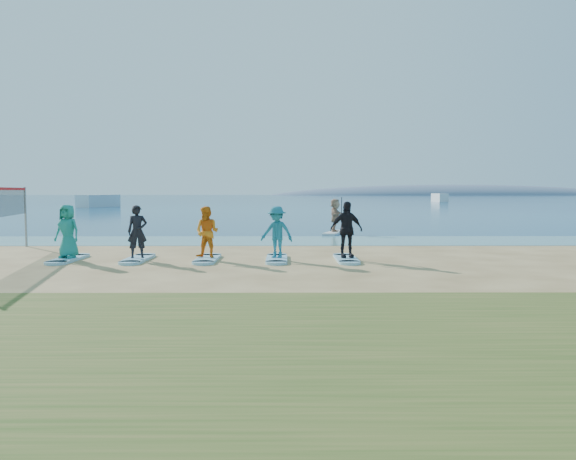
{
  "coord_description": "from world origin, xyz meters",
  "views": [
    {
      "loc": [
        0.72,
        -15.77,
        2.34
      ],
      "look_at": [
        0.83,
        2.0,
        1.1
      ],
      "focal_mm": 35.0,
      "sensor_mm": 36.0,
      "label": 1
    }
  ],
  "objects_px": {
    "surfboard_0": "(68,259)",
    "surfboard_4": "(346,259)",
    "paddleboarder": "(335,215)",
    "boat_offshore_a": "(99,207)",
    "surfboard_3": "(277,259)",
    "boat_offshore_b": "(440,202)",
    "student_3": "(277,232)",
    "surfboard_2": "(207,259)",
    "student_4": "(346,230)",
    "student_2": "(207,232)",
    "paddleboard": "(335,233)",
    "student_0": "(68,231)",
    "student_1": "(137,231)",
    "surfboard_1": "(138,259)"
  },
  "relations": [
    {
      "from": "surfboard_4",
      "to": "student_4",
      "type": "distance_m",
      "value": 0.99
    },
    {
      "from": "surfboard_4",
      "to": "student_2",
      "type": "bearing_deg",
      "value": 180.0
    },
    {
      "from": "student_0",
      "to": "student_1",
      "type": "height_order",
      "value": "student_0"
    },
    {
      "from": "boat_offshore_b",
      "to": "surfboard_2",
      "type": "height_order",
      "value": "boat_offshore_b"
    },
    {
      "from": "surfboard_0",
      "to": "student_0",
      "type": "height_order",
      "value": "student_0"
    },
    {
      "from": "student_3",
      "to": "surfboard_4",
      "type": "xyz_separation_m",
      "value": [
        2.35,
        0.0,
        -0.91
      ]
    },
    {
      "from": "paddleboarder",
      "to": "boat_offshore_a",
      "type": "xyz_separation_m",
      "value": [
        -29.74,
        50.85,
        -1.02
      ]
    },
    {
      "from": "surfboard_3",
      "to": "boat_offshore_b",
      "type": "bearing_deg",
      "value": 71.68
    },
    {
      "from": "surfboard_3",
      "to": "student_4",
      "type": "xyz_separation_m",
      "value": [
        2.35,
        0.0,
        0.99
      ]
    },
    {
      "from": "surfboard_4",
      "to": "surfboard_1",
      "type": "bearing_deg",
      "value": 180.0
    },
    {
      "from": "surfboard_0",
      "to": "surfboard_3",
      "type": "relative_size",
      "value": 1.0
    },
    {
      "from": "surfboard_1",
      "to": "student_1",
      "type": "distance_m",
      "value": 0.93
    },
    {
      "from": "surfboard_0",
      "to": "student_4",
      "type": "relative_size",
      "value": 1.16
    },
    {
      "from": "surfboard_0",
      "to": "surfboard_4",
      "type": "height_order",
      "value": "same"
    },
    {
      "from": "surfboard_0",
      "to": "student_3",
      "type": "xyz_separation_m",
      "value": [
        7.04,
        0.0,
        0.91
      ]
    },
    {
      "from": "student_0",
      "to": "paddleboarder",
      "type": "bearing_deg",
      "value": 64.61
    },
    {
      "from": "boat_offshore_a",
      "to": "surfboard_3",
      "type": "bearing_deg",
      "value": -47.55
    },
    {
      "from": "paddleboard",
      "to": "student_2",
      "type": "relative_size",
      "value": 1.73
    },
    {
      "from": "surfboard_3",
      "to": "student_4",
      "type": "bearing_deg",
      "value": 0.0
    },
    {
      "from": "paddleboard",
      "to": "surfboard_1",
      "type": "height_order",
      "value": "paddleboard"
    },
    {
      "from": "surfboard_2",
      "to": "surfboard_4",
      "type": "distance_m",
      "value": 4.7
    },
    {
      "from": "student_3",
      "to": "surfboard_0",
      "type": "bearing_deg",
      "value": -159.62
    },
    {
      "from": "paddleboard",
      "to": "student_4",
      "type": "bearing_deg",
      "value": -74.68
    },
    {
      "from": "boat_offshore_b",
      "to": "surfboard_2",
      "type": "xyz_separation_m",
      "value": [
        -35.69,
        -100.69,
        0.04
      ]
    },
    {
      "from": "student_2",
      "to": "surfboard_4",
      "type": "bearing_deg",
      "value": 19.46
    },
    {
      "from": "paddleboarder",
      "to": "surfboard_0",
      "type": "bearing_deg",
      "value": 151.41
    },
    {
      "from": "surfboard_1",
      "to": "student_2",
      "type": "bearing_deg",
      "value": 0.0
    },
    {
      "from": "paddleboard",
      "to": "surfboard_3",
      "type": "relative_size",
      "value": 1.36
    },
    {
      "from": "surfboard_0",
      "to": "student_2",
      "type": "distance_m",
      "value": 4.78
    },
    {
      "from": "surfboard_3",
      "to": "surfboard_2",
      "type": "bearing_deg",
      "value": 180.0
    },
    {
      "from": "student_0",
      "to": "surfboard_2",
      "type": "relative_size",
      "value": 0.82
    },
    {
      "from": "paddleboard",
      "to": "boat_offshore_a",
      "type": "xyz_separation_m",
      "value": [
        -29.74,
        50.85,
        -0.06
      ]
    },
    {
      "from": "surfboard_0",
      "to": "surfboard_3",
      "type": "xyz_separation_m",
      "value": [
        7.04,
        0.0,
        0.0
      ]
    },
    {
      "from": "boat_offshore_a",
      "to": "student_0",
      "type": "bearing_deg",
      "value": -53.21
    },
    {
      "from": "boat_offshore_b",
      "to": "student_1",
      "type": "height_order",
      "value": "student_1"
    },
    {
      "from": "boat_offshore_a",
      "to": "surfboard_4",
      "type": "xyz_separation_m",
      "value": [
        29.06,
        -62.57,
        0.04
      ]
    },
    {
      "from": "student_3",
      "to": "surfboard_4",
      "type": "distance_m",
      "value": 2.52
    },
    {
      "from": "student_0",
      "to": "student_1",
      "type": "relative_size",
      "value": 1.01
    },
    {
      "from": "boat_offshore_b",
      "to": "surfboard_4",
      "type": "xyz_separation_m",
      "value": [
        -30.99,
        -100.69,
        0.04
      ]
    },
    {
      "from": "boat_offshore_a",
      "to": "surfboard_0",
      "type": "distance_m",
      "value": 65.59
    },
    {
      "from": "boat_offshore_b",
      "to": "student_4",
      "type": "xyz_separation_m",
      "value": [
        -30.99,
        -100.69,
        1.04
      ]
    },
    {
      "from": "surfboard_1",
      "to": "paddleboard",
      "type": "bearing_deg",
      "value": 56.61
    },
    {
      "from": "student_3",
      "to": "student_4",
      "type": "height_order",
      "value": "student_4"
    },
    {
      "from": "paddleboarder",
      "to": "student_2",
      "type": "bearing_deg",
      "value": 167.45
    },
    {
      "from": "student_0",
      "to": "surfboard_2",
      "type": "height_order",
      "value": "student_0"
    },
    {
      "from": "paddleboarder",
      "to": "boat_offshore_a",
      "type": "distance_m",
      "value": 58.92
    },
    {
      "from": "surfboard_1",
      "to": "surfboard_4",
      "type": "relative_size",
      "value": 1.0
    },
    {
      "from": "student_2",
      "to": "surfboard_3",
      "type": "height_order",
      "value": "student_2"
    },
    {
      "from": "boat_offshore_a",
      "to": "boat_offshore_b",
      "type": "height_order",
      "value": "boat_offshore_b"
    },
    {
      "from": "surfboard_0",
      "to": "surfboard_4",
      "type": "distance_m",
      "value": 9.39
    }
  ]
}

